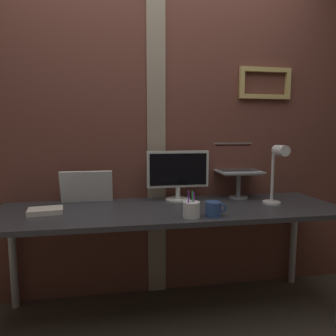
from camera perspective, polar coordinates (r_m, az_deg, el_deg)
The scene contains 11 objects.
ground_plane at distance 2.13m, azimuth -2.04°, elevation -28.23°, with size 6.00×6.00×0.00m, color #4C4238.
brick_wall_back at distance 2.24m, azimuth -3.82°, elevation 7.05°, with size 3.70×0.16×2.47m.
desk at distance 1.95m, azimuth 0.50°, elevation -9.60°, with size 2.25×0.66×0.74m.
monitor at distance 2.11m, azimuth 1.93°, elevation -0.76°, with size 0.45×0.18×0.36m.
laptop_stand at distance 2.26m, azimuth 13.50°, elevation -2.38°, with size 0.28×0.22×0.19m.
laptop at distance 2.31m, azimuth 12.92°, elevation 0.80°, with size 0.31×0.30×0.22m.
whiteboard_panel at distance 2.13m, azimuth -15.48°, elevation -3.54°, with size 0.35×0.02×0.23m, color white.
desk_lamp at distance 2.08m, azimuth 20.34°, elevation -0.02°, with size 0.12×0.20×0.41m.
pen_cup at distance 1.72m, azimuth 4.53°, elevation -7.99°, with size 0.10×0.10×0.16m.
coffee_mug at distance 1.75m, azimuth 8.80°, elevation -7.85°, with size 0.13×0.09×0.09m.
paper_clutter_stack at distance 1.95m, azimuth -22.65°, elevation -7.65°, with size 0.20×0.14×0.03m, color silver.
Camera 1 is at (-0.22, -1.73, 1.22)m, focal length 31.49 mm.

